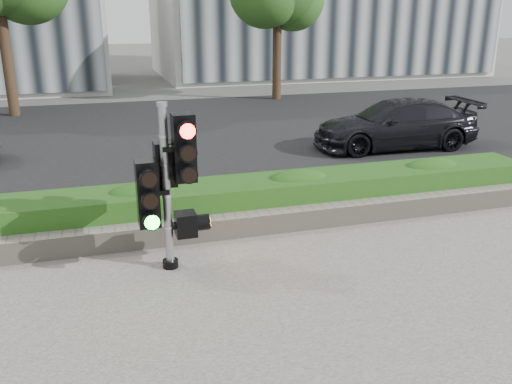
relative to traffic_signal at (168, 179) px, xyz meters
The scene contains 7 objects.
ground 1.95m from the traffic_signal, 48.55° to the right, with size 120.00×120.00×0.00m, color #51514C.
road 9.07m from the traffic_signal, 83.91° to the left, with size 60.00×13.00×0.02m, color black.
curb 2.61m from the traffic_signal, 65.34° to the left, with size 60.00×0.25×0.12m, color gray.
stone_wall 1.68m from the traffic_signal, 40.85° to the left, with size 12.00×0.32×0.34m, color gray.
hedge 1.99m from the traffic_signal, 57.14° to the left, with size 12.00×1.00×0.68m, color #3C8027.
traffic_signal is the anchor object (origin of this frame).
car_dark 8.65m from the traffic_signal, 39.02° to the left, with size 1.77×4.35×1.26m, color black.
Camera 1 is at (-1.81, -5.94, 3.46)m, focal length 38.00 mm.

